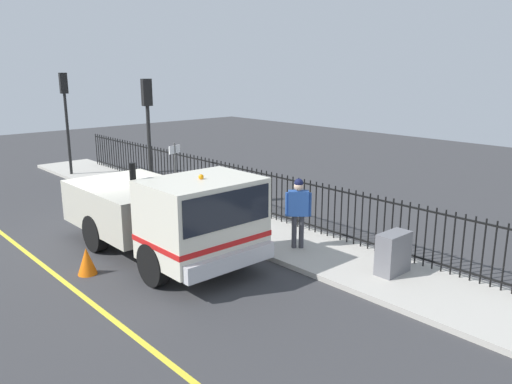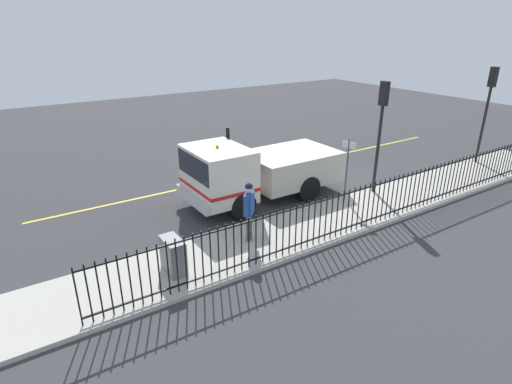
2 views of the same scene
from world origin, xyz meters
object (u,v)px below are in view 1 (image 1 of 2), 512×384
worker_standing (298,206)px  utility_cabinet (393,253)px  street_sign (175,170)px  traffic_light_near (148,117)px  traffic_light_mid (65,103)px  traffic_cone (87,261)px  work_truck (168,211)px

worker_standing → utility_cabinet: (0.39, -2.56, -0.64)m
worker_standing → street_sign: street_sign is taller
traffic_light_near → traffic_light_mid: 6.88m
traffic_cone → work_truck: bearing=-12.7°
traffic_cone → street_sign: (3.97, 2.31, 1.23)m
traffic_light_mid → utility_cabinet: bearing=98.9°
traffic_light_mid → street_sign: traffic_light_mid is taller
traffic_light_near → traffic_cone: (-3.98, -3.82, -2.75)m
utility_cabinet → traffic_cone: bearing=136.1°
worker_standing → utility_cabinet: size_ratio=1.93×
traffic_light_near → traffic_cone: 6.17m
worker_standing → traffic_light_mid: size_ratio=0.42×
street_sign → utility_cabinet: bearing=-81.7°
work_truck → worker_standing: bearing=145.7°
work_truck → traffic_cone: bearing=-12.8°
work_truck → traffic_cone: 2.20m
worker_standing → street_sign: size_ratio=0.80×
worker_standing → street_sign: bearing=-37.9°
worker_standing → traffic_cone: bearing=17.9°
utility_cabinet → traffic_cone: utility_cabinet is taller
traffic_light_mid → traffic_cone: traffic_light_mid is taller
work_truck → traffic_light_near: 5.07m
worker_standing → utility_cabinet: 2.67m
utility_cabinet → worker_standing: bearing=98.6°
traffic_light_near → traffic_light_mid: bearing=-84.1°
utility_cabinet → street_sign: bearing=98.3°
worker_standing → traffic_cone: size_ratio=2.86×
work_truck → traffic_light_mid: (2.11, 11.14, 1.93)m
traffic_cone → traffic_light_near: bearing=43.8°
work_truck → traffic_cone: work_truck is taller
utility_cabinet → traffic_light_near: bearing=96.8°
work_truck → traffic_light_near: size_ratio=1.44×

